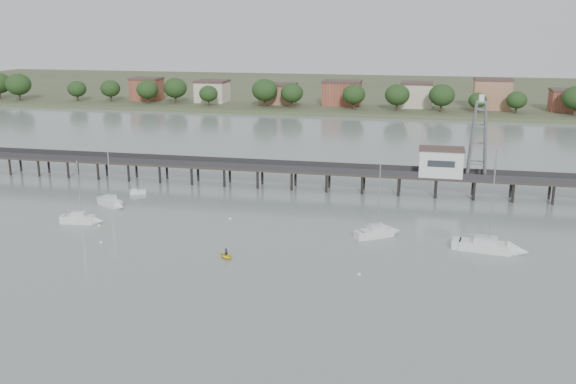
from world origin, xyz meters
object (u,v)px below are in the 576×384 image
pier (311,170)px  sailboat_a (85,220)px  sailboat_d (497,248)px  yellow_dinghy (226,258)px  white_tender (138,192)px  lattice_tower (478,140)px  sailboat_b (113,203)px  sailboat_c (382,232)px

pier → sailboat_a: sailboat_a is taller
sailboat_d → yellow_dinghy: (-37.75, -10.42, -0.63)m
white_tender → sailboat_d: bearing=-39.7°
pier → yellow_dinghy: pier is taller
lattice_tower → sailboat_d: size_ratio=0.97×
sailboat_d → sailboat_b: bearing=179.5°
sailboat_a → sailboat_d: (65.43, 0.09, -0.02)m
pier → sailboat_b: bearing=-148.2°
sailboat_a → sailboat_b: (0.03, 9.93, 0.00)m
lattice_tower → white_tender: (-63.66, -10.78, -10.73)m
lattice_tower → white_tender: size_ratio=4.62×
white_tender → yellow_dinghy: yellow_dinghy is taller
lattice_tower → sailboat_b: bearing=-162.5°
sailboat_c → yellow_dinghy: 25.16m
sailboat_c → sailboat_d: sailboat_d is taller
sailboat_a → white_tender: 19.34m
sailboat_a → white_tender: bearing=81.6°
yellow_dinghy → sailboat_b: bearing=104.4°
sailboat_b → sailboat_c: bearing=21.9°
sailboat_b → white_tender: bearing=117.0°
sailboat_c → sailboat_d: size_ratio=0.75×
sailboat_d → yellow_dinghy: size_ratio=5.78×
lattice_tower → yellow_dinghy: (-36.36, -40.44, -11.10)m
sailboat_d → white_tender: size_ratio=4.75×
pier → sailboat_d: sailboat_d is taller
pier → sailboat_b: size_ratio=13.85×
sailboat_a → sailboat_b: sailboat_a is taller
pier → yellow_dinghy: size_ratio=54.47×
pier → yellow_dinghy: bearing=-96.9°
lattice_tower → sailboat_b: (-64.01, -20.18, -10.45)m
lattice_tower → sailboat_d: bearing=-87.3°
pier → yellow_dinghy: 40.91m
sailboat_c → white_tender: sailboat_c is taller
sailboat_a → sailboat_d: bearing=-7.2°
pier → sailboat_c: 30.95m
pier → sailboat_c: size_ratio=12.50×
pier → sailboat_d: (32.89, -30.02, -3.17)m
pier → sailboat_d: size_ratio=9.42×
pier → sailboat_c: sailboat_c is taller
sailboat_c → white_tender: (-48.12, 15.55, -0.28)m
lattice_tower → yellow_dinghy: lattice_tower is taller
sailboat_b → yellow_dinghy: (27.64, -20.26, -0.66)m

